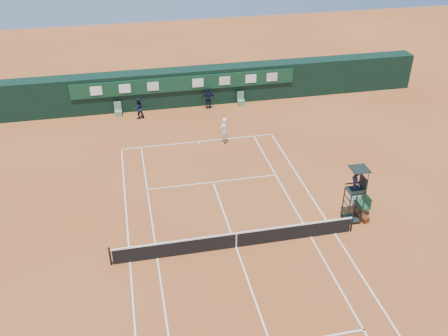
{
  "coord_description": "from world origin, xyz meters",
  "views": [
    {
      "loc": [
        -4.79,
        -19.5,
        17.06
      ],
      "look_at": [
        0.63,
        6.0,
        1.2
      ],
      "focal_mm": 40.0,
      "sensor_mm": 36.0,
      "label": 1
    }
  ],
  "objects_px": {
    "cooler": "(355,198)",
    "tennis_net": "(236,240)",
    "player": "(224,131)",
    "umpire_chair": "(356,184)",
    "player_bench": "(363,202)"
  },
  "relations": [
    {
      "from": "tennis_net",
      "to": "umpire_chair",
      "type": "bearing_deg",
      "value": 7.45
    },
    {
      "from": "player_bench",
      "to": "player",
      "type": "xyz_separation_m",
      "value": [
        -6.12,
        9.61,
        0.39
      ]
    },
    {
      "from": "player",
      "to": "tennis_net",
      "type": "bearing_deg",
      "value": 41.47
    },
    {
      "from": "player",
      "to": "cooler",
      "type": "bearing_deg",
      "value": 84.34
    },
    {
      "from": "player_bench",
      "to": "cooler",
      "type": "relative_size",
      "value": 1.86
    },
    {
      "from": "player_bench",
      "to": "player",
      "type": "height_order",
      "value": "player"
    },
    {
      "from": "umpire_chair",
      "to": "player_bench",
      "type": "bearing_deg",
      "value": 36.24
    },
    {
      "from": "tennis_net",
      "to": "umpire_chair",
      "type": "relative_size",
      "value": 3.77
    },
    {
      "from": "cooler",
      "to": "tennis_net",
      "type": "bearing_deg",
      "value": -162.5
    },
    {
      "from": "umpire_chair",
      "to": "cooler",
      "type": "height_order",
      "value": "umpire_chair"
    },
    {
      "from": "cooler",
      "to": "umpire_chair",
      "type": "bearing_deg",
      "value": -121.71
    },
    {
      "from": "tennis_net",
      "to": "cooler",
      "type": "distance_m",
      "value": 8.12
    },
    {
      "from": "tennis_net",
      "to": "cooler",
      "type": "relative_size",
      "value": 20.0
    },
    {
      "from": "umpire_chair",
      "to": "player",
      "type": "relative_size",
      "value": 1.73
    },
    {
      "from": "tennis_net",
      "to": "player",
      "type": "distance_m",
      "value": 11.45
    }
  ]
}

